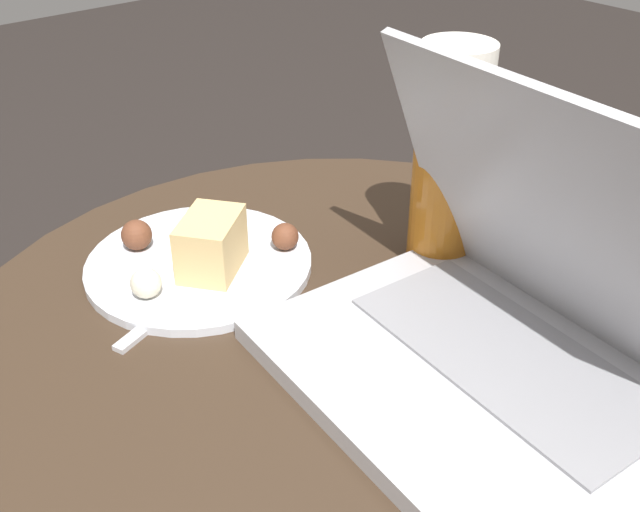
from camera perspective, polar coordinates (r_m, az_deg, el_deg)
table at (r=0.74m, az=1.71°, el=-13.22°), size 0.71×0.71×0.49m
laptop at (r=0.60m, az=13.73°, el=-5.39°), size 0.35×0.27×0.24m
beer_glass at (r=0.71m, az=9.76°, el=7.33°), size 0.07×0.07×0.22m
snack_plate at (r=0.74m, az=-9.05°, el=0.16°), size 0.22×0.22×0.06m
fork at (r=0.72m, az=-9.47°, el=-2.47°), size 0.08×0.18×0.01m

